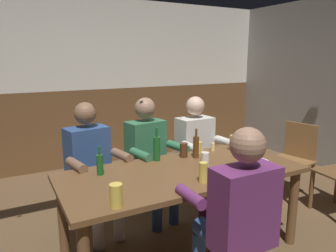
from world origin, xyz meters
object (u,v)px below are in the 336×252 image
object	(u,v)px
person_3	(237,209)
pint_glass_4	(204,172)
person_1	(149,154)
condiment_caddy	(239,174)
dining_table	(183,181)
table_candle	(213,147)
pint_glass_0	(233,143)
bottle_2	(196,147)
pint_glass_3	(205,161)
person_2	(198,147)
plate_0	(256,162)
person_0	(91,164)
bottle_1	(100,164)
pint_glass_1	(116,196)
pint_glass_5	(198,148)
chair_empty_near_left	(294,158)
pint_glass_2	(184,150)

from	to	relation	value
person_3	pint_glass_4	size ratio (longest dim) A/B	8.06
person_1	condiment_caddy	distance (m)	1.06
dining_table	table_candle	world-z (taller)	table_candle
person_3	pint_glass_0	distance (m)	1.19
table_candle	bottle_2	xyz separation A→B (m)	(-0.27, -0.11, 0.07)
pint_glass_3	table_candle	bearing A→B (deg)	46.85
person_2	plate_0	distance (m)	0.83
person_2	person_3	xyz separation A→B (m)	(-0.60, -1.37, 0.01)
person_0	plate_0	world-z (taller)	person_0
person_0	table_candle	bearing A→B (deg)	152.47
bottle_1	condiment_caddy	bearing A→B (deg)	-31.00
person_3	pint_glass_3	size ratio (longest dim) A/B	8.75
person_2	pint_glass_1	bearing A→B (deg)	35.87
condiment_caddy	pint_glass_5	bearing A→B (deg)	83.86
table_candle	pint_glass_4	size ratio (longest dim) A/B	0.52
pint_glass_5	dining_table	bearing A→B (deg)	-137.54
dining_table	pint_glass_0	size ratio (longest dim) A/B	12.55
person_3	condiment_caddy	distance (m)	0.46
condiment_caddy	pint_glass_5	world-z (taller)	pint_glass_5
pint_glass_5	person_1	bearing A→B (deg)	137.24
pint_glass_1	pint_glass_4	world-z (taller)	pint_glass_4
chair_empty_near_left	plate_0	xyz separation A→B (m)	(-1.07, -0.48, 0.27)
person_1	dining_table	bearing A→B (deg)	79.06
person_2	pint_glass_1	size ratio (longest dim) A/B	8.27
person_3	pint_glass_5	world-z (taller)	person_3
person_0	person_1	bearing A→B (deg)	169.68
chair_empty_near_left	plate_0	bearing A→B (deg)	103.10
person_2	pint_glass_4	world-z (taller)	person_2
condiment_caddy	pint_glass_2	xyz separation A→B (m)	(-0.11, 0.64, 0.04)
pint_glass_1	pint_glass_3	size ratio (longest dim) A/B	1.05
pint_glass_4	bottle_1	bearing A→B (deg)	140.90
person_2	bottle_2	size ratio (longest dim) A/B	4.48
person_3	bottle_2	size ratio (longest dim) A/B	4.52
person_3	chair_empty_near_left	size ratio (longest dim) A/B	1.41
dining_table	person_1	size ratio (longest dim) A/B	1.59
person_1	pint_glass_2	bearing A→B (deg)	105.14
person_3	pint_glass_5	size ratio (longest dim) A/B	11.33
person_2	person_3	distance (m)	1.49
condiment_caddy	plate_0	bearing A→B (deg)	28.12
person_1	plate_0	size ratio (longest dim) A/B	5.71
dining_table	pint_glass_4	distance (m)	0.34
condiment_caddy	person_0	bearing A→B (deg)	131.19
person_1	condiment_caddy	world-z (taller)	person_1
bottle_2	pint_glass_4	world-z (taller)	bottle_2
bottle_2	pint_glass_2	world-z (taller)	bottle_2
bottle_1	pint_glass_4	distance (m)	0.82
plate_0	chair_empty_near_left	bearing A→B (deg)	24.27
dining_table	chair_empty_near_left	size ratio (longest dim) A/B	2.27
chair_empty_near_left	condiment_caddy	world-z (taller)	chair_empty_near_left
chair_empty_near_left	bottle_1	xyz separation A→B (m)	(-2.38, -0.12, 0.35)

